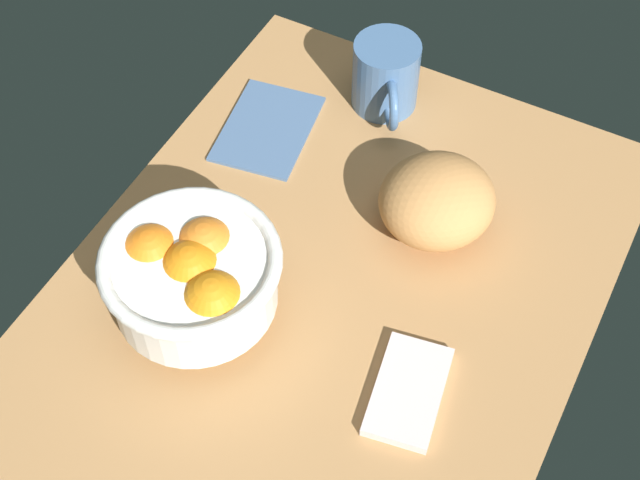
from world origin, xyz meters
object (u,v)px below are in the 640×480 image
object	(u,v)px
fruit_bowl	(193,276)
napkin_folded	(408,391)
napkin_spare	(268,127)
mug	(386,76)
bread_loaf	(437,201)

from	to	relation	value
fruit_bowl	napkin_folded	world-z (taller)	fruit_bowl
napkin_spare	mug	xyz separation A→B (cm)	(-11.33, 11.23, 4.33)
mug	fruit_bowl	bearing A→B (deg)	-6.42
napkin_folded	mug	world-z (taller)	mug
napkin_folded	mug	xyz separation A→B (cm)	(-37.42, -20.59, 4.17)
napkin_folded	napkin_spare	world-z (taller)	napkin_folded
fruit_bowl	napkin_spare	size ratio (longest dim) A/B	1.28
napkin_folded	mug	distance (cm)	42.91
bread_loaf	fruit_bowl	bearing A→B (deg)	-38.48
fruit_bowl	napkin_folded	distance (cm)	25.69
napkin_folded	napkin_spare	size ratio (longest dim) A/B	0.81
fruit_bowl	bread_loaf	size ratio (longest dim) A/B	1.42
bread_loaf	mug	size ratio (longest dim) A/B	1.14
napkin_spare	mug	size ratio (longest dim) A/B	1.26
bread_loaf	mug	world-z (taller)	mug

